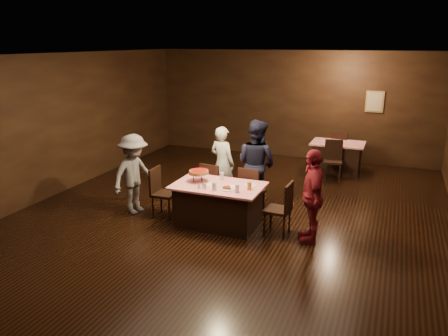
{
  "coord_description": "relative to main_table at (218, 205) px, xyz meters",
  "views": [
    {
      "loc": [
        2.76,
        -7.17,
        3.24
      ],
      "look_at": [
        -0.07,
        -0.05,
        1.0
      ],
      "focal_mm": 35.0,
      "sensor_mm": 36.0,
      "label": 1
    }
  ],
  "objects": [
    {
      "name": "room",
      "position": [
        0.06,
        0.36,
        1.75
      ],
      "size": [
        10.0,
        10.04,
        3.02
      ],
      "color": "black",
      "rests_on": "ground"
    },
    {
      "name": "main_table",
      "position": [
        0.0,
        0.0,
        0.0
      ],
      "size": [
        1.6,
        1.0,
        0.77
      ],
      "primitive_type": "cube",
      "color": "red",
      "rests_on": "ground"
    },
    {
      "name": "back_table",
      "position": [
        1.53,
        4.23,
        0.0
      ],
      "size": [
        1.3,
        0.9,
        0.77
      ],
      "primitive_type": "cube",
      "color": "#AB0B1D",
      "rests_on": "ground"
    },
    {
      "name": "chair_far_left",
      "position": [
        -0.4,
        0.75,
        0.09
      ],
      "size": [
        0.47,
        0.47,
        0.95
      ],
      "primitive_type": "cube",
      "rotation": [
        0.0,
        0.0,
        3.02
      ],
      "color": "black",
      "rests_on": "ground"
    },
    {
      "name": "chair_far_right",
      "position": [
        0.4,
        0.75,
        0.09
      ],
      "size": [
        0.47,
        0.47,
        0.95
      ],
      "primitive_type": "cube",
      "rotation": [
        0.0,
        0.0,
        3.02
      ],
      "color": "black",
      "rests_on": "ground"
    },
    {
      "name": "chair_end_left",
      "position": [
        -1.1,
        0.0,
        0.09
      ],
      "size": [
        0.44,
        0.44,
        0.95
      ],
      "primitive_type": "cube",
      "rotation": [
        0.0,
        0.0,
        1.61
      ],
      "color": "black",
      "rests_on": "ground"
    },
    {
      "name": "chair_end_right",
      "position": [
        1.1,
        0.0,
        0.09
      ],
      "size": [
        0.44,
        0.44,
        0.95
      ],
      "primitive_type": "cube",
      "rotation": [
        0.0,
        0.0,
        -1.62
      ],
      "color": "black",
      "rests_on": "ground"
    },
    {
      "name": "chair_back_near",
      "position": [
        1.53,
        3.53,
        0.09
      ],
      "size": [
        0.48,
        0.48,
        0.95
      ],
      "primitive_type": "cube",
      "rotation": [
        0.0,
        0.0,
        0.16
      ],
      "color": "black",
      "rests_on": "ground"
    },
    {
      "name": "chair_back_far",
      "position": [
        1.53,
        4.83,
        0.09
      ],
      "size": [
        0.48,
        0.48,
        0.95
      ],
      "primitive_type": "cube",
      "rotation": [
        0.0,
        0.0,
        2.98
      ],
      "color": "black",
      "rests_on": "ground"
    },
    {
      "name": "diner_white_jacket",
      "position": [
        -0.45,
        1.31,
        0.4
      ],
      "size": [
        0.65,
        0.51,
        1.56
      ],
      "primitive_type": "imported",
      "rotation": [
        0.0,
        0.0,
        2.88
      ],
      "color": "silver",
      "rests_on": "ground"
    },
    {
      "name": "diner_navy_hoodie",
      "position": [
        0.34,
        1.15,
        0.5
      ],
      "size": [
        1.05,
        0.93,
        1.78
      ],
      "primitive_type": "imported",
      "rotation": [
        0.0,
        0.0,
        2.79
      ],
      "color": "black",
      "rests_on": "ground"
    },
    {
      "name": "diner_grey_knit",
      "position": [
        -1.75,
        -0.01,
        0.39
      ],
      "size": [
        0.82,
        1.12,
        1.55
      ],
      "primitive_type": "imported",
      "rotation": [
        0.0,
        0.0,
        1.31
      ],
      "color": "slate",
      "rests_on": "ground"
    },
    {
      "name": "diner_red_shirt",
      "position": [
        1.67,
        -0.01,
        0.41
      ],
      "size": [
        0.66,
        1.0,
        1.58
      ],
      "primitive_type": "imported",
      "rotation": [
        0.0,
        0.0,
        -1.24
      ],
      "color": "maroon",
      "rests_on": "ground"
    },
    {
      "name": "pizza_stand",
      "position": [
        -0.4,
        0.05,
        0.57
      ],
      "size": [
        0.38,
        0.38,
        0.22
      ],
      "color": "black",
      "rests_on": "main_table"
    },
    {
      "name": "plate_with_slice",
      "position": [
        0.25,
        -0.18,
        0.41
      ],
      "size": [
        0.25,
        0.25,
        0.06
      ],
      "color": "white",
      "rests_on": "main_table"
    },
    {
      "name": "plate_empty",
      "position": [
        0.55,
        0.15,
        0.39
      ],
      "size": [
        0.25,
        0.25,
        0.01
      ],
      "primitive_type": "cylinder",
      "color": "white",
      "rests_on": "main_table"
    },
    {
      "name": "glass_front_left",
      "position": [
        0.05,
        -0.3,
        0.46
      ],
      "size": [
        0.08,
        0.08,
        0.14
      ],
      "primitive_type": "cylinder",
      "color": "silver",
      "rests_on": "main_table"
    },
    {
      "name": "glass_front_right",
      "position": [
        0.45,
        -0.25,
        0.46
      ],
      "size": [
        0.08,
        0.08,
        0.14
      ],
      "primitive_type": "cylinder",
      "color": "silver",
      "rests_on": "main_table"
    },
    {
      "name": "glass_amber",
      "position": [
        0.6,
        -0.05,
        0.46
      ],
      "size": [
        0.08,
        0.08,
        0.14
      ],
      "primitive_type": "cylinder",
      "color": "#BF7F26",
      "rests_on": "main_table"
    },
    {
      "name": "glass_back",
      "position": [
        -0.05,
        0.3,
        0.46
      ],
      "size": [
        0.08,
        0.08,
        0.14
      ],
      "primitive_type": "cylinder",
      "color": "silver",
      "rests_on": "main_table"
    },
    {
      "name": "condiments",
      "position": [
        -0.18,
        -0.28,
        0.43
      ],
      "size": [
        0.17,
        0.1,
        0.09
      ],
      "color": "silver",
      "rests_on": "main_table"
    },
    {
      "name": "napkin_center",
      "position": [
        0.3,
        0.0,
        0.39
      ],
      "size": [
        0.19,
        0.19,
        0.01
      ],
      "primitive_type": "cube",
      "rotation": [
        0.0,
        0.0,
        0.21
      ],
      "color": "white",
      "rests_on": "main_table"
    },
    {
      "name": "napkin_left",
      "position": [
        -0.15,
        -0.05,
        0.39
      ],
      "size": [
        0.21,
        0.21,
        0.01
      ],
      "primitive_type": "cube",
      "rotation": [
        0.0,
        0.0,
        -0.35
      ],
      "color": "white",
      "rests_on": "main_table"
    }
  ]
}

